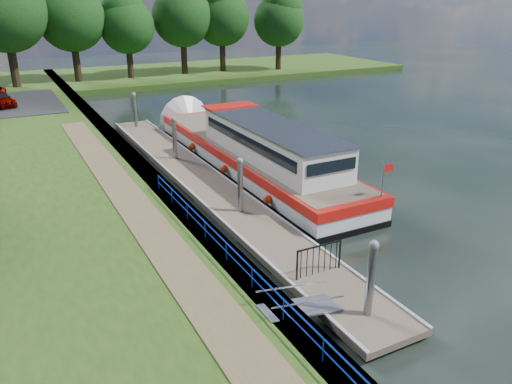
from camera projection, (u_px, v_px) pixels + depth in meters
ground at (356, 316)px, 16.05m from camera, size 160.00×160.00×0.00m
bank_edge at (146, 177)px, 27.17m from camera, size 1.10×90.00×0.78m
far_bank at (176, 73)px, 63.97m from camera, size 60.00×18.00×0.60m
footpath at (149, 226)px, 20.45m from camera, size 1.60×40.00×0.05m
blue_fence at (238, 259)px, 16.85m from camera, size 0.04×18.04×0.72m
pontoon at (204, 185)px, 26.69m from camera, size 2.50×30.00×0.56m
mooring_piles at (203, 165)px, 26.29m from camera, size 0.30×27.30×3.55m
gangway at (300, 307)px, 15.43m from camera, size 2.58×1.00×0.92m
gate_panel at (319, 255)px, 17.44m from camera, size 1.85×0.05×1.15m
barge at (247, 150)px, 29.59m from camera, size 4.36×21.15×4.78m
horizon_trees at (59, 13)px, 52.55m from camera, size 54.38×10.03×12.87m
car_a at (0, 99)px, 42.13m from camera, size 2.74×4.05×1.28m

